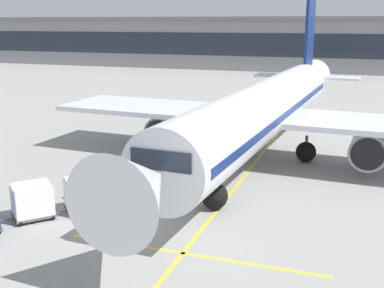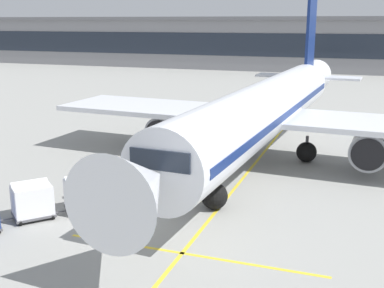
{
  "view_description": "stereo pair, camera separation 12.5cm",
  "coord_description": "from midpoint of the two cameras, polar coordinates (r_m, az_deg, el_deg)",
  "views": [
    {
      "loc": [
        10.88,
        -21.02,
        9.97
      ],
      "look_at": [
        1.91,
        4.63,
        3.1
      ],
      "focal_mm": 45.7,
      "sensor_mm": 36.0,
      "label": 1
    },
    {
      "loc": [
        11.0,
        -20.98,
        9.97
      ],
      "look_at": [
        1.91,
        4.63,
        3.1
      ],
      "focal_mm": 45.7,
      "sensor_mm": 36.0,
      "label": 2
    }
  ],
  "objects": [
    {
      "name": "apron_guidance_line_stop_bar",
      "position": [
        21.99,
        -0.25,
        -12.77
      ],
      "size": [
        12.0,
        0.2,
        0.01
      ],
      "color": "yellow",
      "rests_on": "ground"
    },
    {
      "name": "apron_guidance_line_lead_in",
      "position": [
        35.73,
        7.29,
        -2.13
      ],
      "size": [
        0.2,
        110.0,
        0.01
      ],
      "color": "yellow",
      "rests_on": "ground"
    },
    {
      "name": "ground_crew_by_loader",
      "position": [
        28.47,
        -12.95,
        -4.57
      ],
      "size": [
        0.39,
        0.51,
        1.74
      ],
      "color": "#333847",
      "rests_on": "ground"
    },
    {
      "name": "belt_loader",
      "position": [
        28.83,
        -4.61,
        -4.2
      ],
      "size": [
        4.5,
        4.6,
        3.27
      ],
      "color": "#A3A8B2",
      "rests_on": "ground"
    },
    {
      "name": "ground_plane",
      "position": [
        25.69,
        -7.68,
        -8.79
      ],
      "size": [
        600.0,
        600.0,
        0.0
      ],
      "primitive_type": "plane",
      "color": "gray"
    },
    {
      "name": "baggage_cart_lead",
      "position": [
        26.96,
        -12.52,
        -5.61
      ],
      "size": [
        2.52,
        2.58,
        1.91
      ],
      "color": "#515156",
      "rests_on": "ground"
    },
    {
      "name": "parked_airplane",
      "position": [
        35.49,
        8.43,
        3.98
      ],
      "size": [
        32.38,
        42.35,
        14.29
      ],
      "color": "silver",
      "rests_on": "ground"
    },
    {
      "name": "ground_crew_marshaller",
      "position": [
        28.22,
        -10.19,
        -4.59
      ],
      "size": [
        0.31,
        0.56,
        1.74
      ],
      "color": "#514C42",
      "rests_on": "ground"
    },
    {
      "name": "safety_cone_engine_keepout",
      "position": [
        36.67,
        -1.88,
        -1.07
      ],
      "size": [
        0.6,
        0.6,
        0.68
      ],
      "color": "black",
      "rests_on": "ground"
    },
    {
      "name": "baggage_cart_second",
      "position": [
        26.67,
        -18.28,
        -6.22
      ],
      "size": [
        2.52,
        2.58,
        1.91
      ],
      "color": "#515156",
      "rests_on": "ground"
    },
    {
      "name": "ground_crew_by_carts",
      "position": [
        28.52,
        -7.93,
        -4.3
      ],
      "size": [
        0.47,
        0.42,
        1.74
      ],
      "color": "black",
      "rests_on": "ground"
    },
    {
      "name": "terminal_building",
      "position": [
        110.99,
        6.12,
        11.72
      ],
      "size": [
        143.11,
        20.77,
        10.82
      ],
      "color": "gray",
      "rests_on": "ground"
    }
  ]
}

